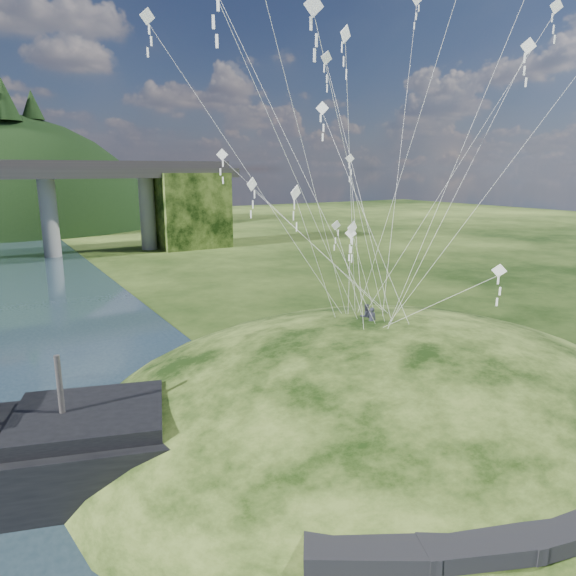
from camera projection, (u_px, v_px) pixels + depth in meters
ground at (281, 469)px, 23.91m from camera, size 320.00×320.00×0.00m
grass_hill at (382, 435)px, 29.95m from camera, size 36.00×32.00×13.00m
wooden_dock at (179, 405)px, 29.25m from camera, size 15.43×3.43×1.09m
kite_flyers at (368, 305)px, 30.72m from camera, size 1.16×1.65×1.64m
kite_swarm at (362, 92)px, 27.10m from camera, size 20.84×15.97×20.03m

